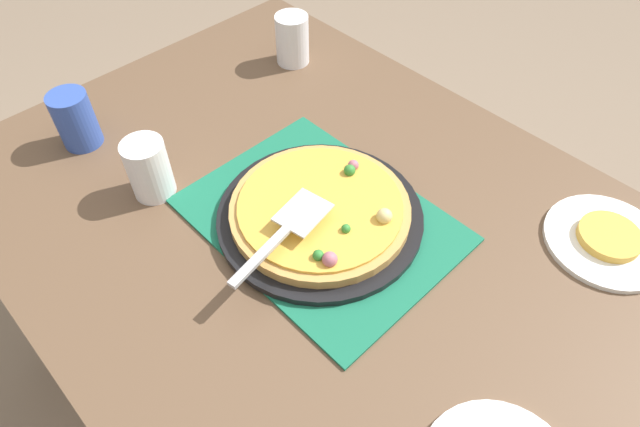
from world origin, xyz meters
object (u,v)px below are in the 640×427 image
served_slice_left (610,236)px  cup_near (149,169)px  cup_far (75,120)px  pizza_pan (320,216)px  cup_corner (292,39)px  pizza_server (286,230)px  plate_near_left (607,241)px  pizza (321,209)px

served_slice_left → cup_near: 0.85m
cup_near → cup_far: size_ratio=1.00×
cup_near → pizza_pan: bearing=32.6°
cup_corner → pizza_server: bearing=-43.0°
plate_near_left → served_slice_left: (0.00, 0.00, 0.01)m
pizza_pan → pizza_server: size_ratio=1.62×
pizza → cup_far: cup_far is taller
cup_far → pizza_server: bearing=12.0°
cup_near → pizza_server: bearing=15.4°
plate_near_left → pizza_server: (-0.38, -0.43, 0.06)m
cup_far → cup_near: bearing=7.4°
plate_near_left → served_slice_left: served_slice_left is taller
pizza → cup_corner: (-0.43, 0.32, 0.03)m
plate_near_left → cup_corner: cup_corner is taller
pizza → cup_corner: 0.53m
served_slice_left → cup_near: cup_near is taller
cup_corner → pizza_server: size_ratio=0.51×
cup_far → cup_corner: (0.08, 0.52, 0.00)m
plate_near_left → cup_far: bearing=-149.0°
pizza_pan → cup_corner: bearing=143.3°
served_slice_left → cup_near: size_ratio=0.92×
cup_near → pizza: bearing=32.5°
served_slice_left → pizza_server: bearing=-131.3°
pizza_pan → cup_near: 0.33m
pizza → cup_near: bearing=-147.5°
plate_near_left → pizza_server: bearing=-131.3°
served_slice_left → cup_near: bearing=-142.8°
cup_far → pizza_server: size_ratio=0.51×
cup_far → cup_corner: size_ratio=1.00×
pizza_pan → cup_corner: size_ratio=3.17×
plate_near_left → pizza: bearing=-139.7°
served_slice_left → cup_far: (-0.90, -0.54, 0.04)m
pizza_server → pizza: bearing=99.4°
pizza_pan → cup_far: (-0.51, -0.21, 0.05)m
cup_far → plate_near_left: bearing=31.0°
pizza_server → pizza_pan: bearing=100.4°
served_slice_left → pizza: bearing=-139.7°
pizza_server → cup_corner: bearing=137.0°
pizza → plate_near_left: size_ratio=1.50×
cup_far → cup_corner: 0.53m
pizza → pizza_server: pizza_server is taller
pizza → served_slice_left: pizza is taller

